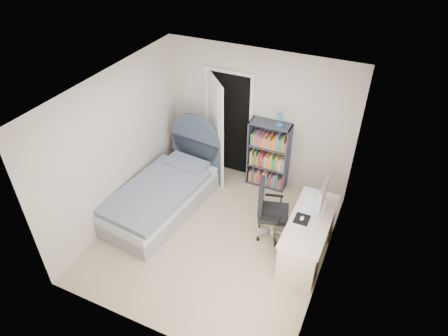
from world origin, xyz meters
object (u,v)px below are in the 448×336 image
at_px(floor_lamp, 216,146).
at_px(office_chair, 269,208).
at_px(bed, 165,193).
at_px(bookcase, 269,158).
at_px(nightstand, 186,148).
at_px(desk, 308,234).

distance_m(floor_lamp, office_chair, 1.85).
xyz_separation_m(bed, bookcase, (1.39, 1.35, 0.28)).
bearing_deg(bookcase, nightstand, -177.59).
bearing_deg(bookcase, bed, -135.75).
relative_size(nightstand, office_chair, 0.55).
bearing_deg(office_chair, floor_lamp, 141.31).
relative_size(floor_lamp, bookcase, 0.98).
distance_m(bookcase, office_chair, 1.33).
distance_m(floor_lamp, desk, 2.48).
distance_m(bed, desk, 2.50).
bearing_deg(bed, office_chair, 2.97).
distance_m(floor_lamp, bookcase, 1.01).
bearing_deg(nightstand, bed, -76.87).
bearing_deg(floor_lamp, desk, -30.94).
distance_m(bed, floor_lamp, 1.35).
relative_size(nightstand, floor_lamp, 0.38).
xyz_separation_m(bookcase, desk, (1.11, -1.37, -0.20)).
bearing_deg(nightstand, office_chair, -29.13).
relative_size(floor_lamp, desk, 1.05).
bearing_deg(nightstand, floor_lamp, -2.11).
bearing_deg(desk, floor_lamp, 149.06).
relative_size(desk, office_chair, 1.39).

